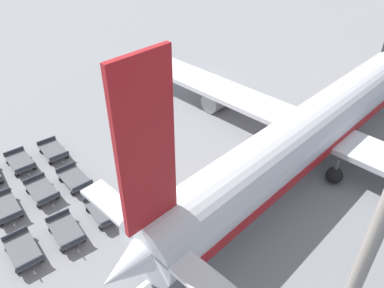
{
  "coord_description": "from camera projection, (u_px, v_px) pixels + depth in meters",
  "views": [
    {
      "loc": [
        26.04,
        -29.79,
        18.83
      ],
      "look_at": [
        9.81,
        -12.33,
        2.05
      ],
      "focal_mm": 35.0,
      "sensor_mm": 36.0,
      "label": 1
    }
  ],
  "objects": [
    {
      "name": "ground_plane",
      "position": [
        202.0,
        80.0,
        43.18
      ],
      "size": [
        500.0,
        500.0,
        0.0
      ],
      "primitive_type": "plane",
      "color": "gray"
    },
    {
      "name": "airplane",
      "position": [
        326.0,
        119.0,
        30.6
      ],
      "size": [
        41.66,
        44.32,
        13.77
      ],
      "color": "silver",
      "rests_on": "ground_plane"
    },
    {
      "name": "baggage_dolly_row_near_col_b",
      "position": [
        5.0,
        208.0,
        25.66
      ],
      "size": [
        3.67,
        2.05,
        0.92
      ],
      "color": "#515459",
      "rests_on": "ground_plane"
    },
    {
      "name": "baggage_dolly_row_near_col_c",
      "position": [
        23.0,
        251.0,
        22.67
      ],
      "size": [
        3.67,
        2.02,
        0.92
      ],
      "color": "#515459",
      "rests_on": "ground_plane"
    },
    {
      "name": "baggage_dolly_row_mid_a_col_a",
      "position": [
        20.0,
        162.0,
        29.83
      ],
      "size": [
        3.66,
        1.99,
        0.92
      ],
      "color": "#515459",
      "rests_on": "ground_plane"
    },
    {
      "name": "baggage_dolly_row_mid_a_col_b",
      "position": [
        42.0,
        191.0,
        27.07
      ],
      "size": [
        3.66,
        1.96,
        0.92
      ],
      "color": "#515459",
      "rests_on": "ground_plane"
    },
    {
      "name": "baggage_dolly_row_mid_a_col_c",
      "position": [
        66.0,
        231.0,
        23.95
      ],
      "size": [
        3.68,
        2.1,
        0.92
      ],
      "color": "#515459",
      "rests_on": "ground_plane"
    },
    {
      "name": "baggage_dolly_row_mid_b_col_a",
      "position": [
        53.0,
        151.0,
        31.08
      ],
      "size": [
        3.67,
        2.02,
        0.92
      ],
      "color": "#515459",
      "rests_on": "ground_plane"
    },
    {
      "name": "baggage_dolly_row_mid_b_col_b",
      "position": [
        75.0,
        179.0,
        28.14
      ],
      "size": [
        3.66,
        1.95,
        0.92
      ],
      "color": "#515459",
      "rests_on": "ground_plane"
    },
    {
      "name": "baggage_dolly_row_mid_b_col_c",
      "position": [
        103.0,
        210.0,
        25.44
      ],
      "size": [
        3.68,
        2.1,
        0.92
      ],
      "color": "#515459",
      "rests_on": "ground_plane"
    },
    {
      "name": "stand_guidance_stripe",
      "position": [
        249.0,
        199.0,
        27.07
      ],
      "size": [
        0.95,
        23.2,
        0.01
      ],
      "color": "white",
      "rests_on": "ground_plane"
    }
  ]
}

